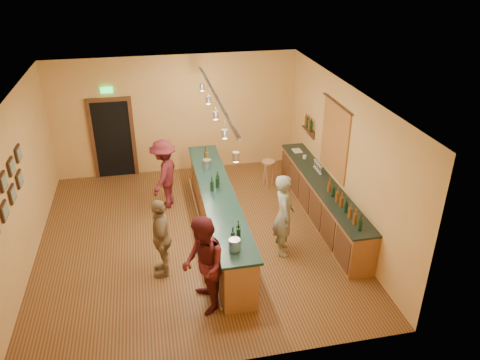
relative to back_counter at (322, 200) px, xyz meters
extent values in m
plane|color=#562B18|center=(-2.97, -0.18, -0.49)|extent=(7.00, 7.00, 0.00)
cube|color=silver|center=(-2.97, -0.18, 2.71)|extent=(6.50, 7.00, 0.02)
cube|color=tan|center=(-2.97, 3.32, 1.11)|extent=(6.50, 0.02, 3.20)
cube|color=tan|center=(-2.97, -3.68, 1.11)|extent=(6.50, 0.02, 3.20)
cube|color=tan|center=(-6.22, -0.18, 1.11)|extent=(0.02, 7.00, 3.20)
cube|color=tan|center=(0.28, -0.18, 1.11)|extent=(0.02, 7.00, 3.20)
cube|color=black|center=(-4.67, 3.30, 0.56)|extent=(0.95, 0.06, 2.10)
cube|color=#482F15|center=(-5.19, 3.28, 0.56)|extent=(0.10, 0.08, 2.10)
cube|color=#482F15|center=(-4.14, 3.28, 0.56)|extent=(0.10, 0.08, 2.10)
cube|color=#482F15|center=(-4.67, 3.28, 1.66)|extent=(1.15, 0.08, 0.10)
cube|color=#19E54C|center=(-4.67, 3.27, 1.91)|extent=(0.30, 0.04, 0.15)
cube|color=#9D2F1F|center=(0.26, 0.22, 1.36)|extent=(0.03, 1.40, 1.60)
cube|color=#482F15|center=(0.19, 1.72, 1.06)|extent=(0.16, 0.55, 0.03)
cube|color=#482F15|center=(0.26, 1.72, 0.96)|extent=(0.03, 0.55, 0.18)
cube|color=brown|center=(0.00, 0.02, -0.04)|extent=(0.55, 4.50, 0.90)
cube|color=black|center=(0.00, 0.02, 0.43)|extent=(0.60, 4.55, 0.04)
cylinder|color=silver|center=(0.00, 1.32, 0.50)|extent=(0.09, 0.09, 0.09)
cube|color=silver|center=(-0.03, 1.82, 0.46)|extent=(0.22, 0.30, 0.01)
cube|color=brown|center=(-2.43, -0.18, 0.01)|extent=(0.60, 5.00, 1.00)
cube|color=#132D27|center=(-2.43, -0.18, 0.54)|extent=(0.70, 5.10, 0.05)
cylinder|color=silver|center=(-2.79, -0.18, -0.34)|extent=(0.05, 5.00, 0.05)
cylinder|color=silver|center=(-2.48, -2.28, 0.67)|extent=(0.20, 0.20, 0.22)
cylinder|color=silver|center=(-2.48, 1.02, 0.67)|extent=(0.20, 0.20, 0.22)
cube|color=silver|center=(-2.43, -0.18, 2.65)|extent=(0.06, 4.60, 0.05)
cylinder|color=silver|center=(-2.43, -2.18, 2.46)|extent=(0.01, 0.01, 0.35)
cylinder|color=#A5A5AD|center=(-2.43, -2.18, 2.26)|extent=(0.11, 0.11, 0.14)
cylinder|color=#FFEABF|center=(-2.43, -2.18, 2.18)|extent=(0.08, 0.08, 0.02)
cylinder|color=silver|center=(-2.43, -1.18, 2.46)|extent=(0.01, 0.01, 0.35)
cylinder|color=#A5A5AD|center=(-2.43, -1.18, 2.26)|extent=(0.11, 0.11, 0.14)
cylinder|color=#FFEABF|center=(-2.43, -1.18, 2.18)|extent=(0.08, 0.08, 0.02)
cylinder|color=silver|center=(-2.43, -0.18, 2.46)|extent=(0.01, 0.01, 0.35)
cylinder|color=#A5A5AD|center=(-2.43, -0.18, 2.26)|extent=(0.11, 0.11, 0.14)
cylinder|color=#FFEABF|center=(-2.43, -0.18, 2.18)|extent=(0.08, 0.08, 0.02)
cylinder|color=silver|center=(-2.43, 0.82, 2.46)|extent=(0.01, 0.01, 0.35)
cylinder|color=#A5A5AD|center=(-2.43, 0.82, 2.26)|extent=(0.11, 0.11, 0.14)
cylinder|color=#FFEABF|center=(-2.43, 0.82, 2.18)|extent=(0.08, 0.08, 0.02)
cylinder|color=silver|center=(-2.43, 1.82, 2.46)|extent=(0.01, 0.01, 0.35)
cylinder|color=#A5A5AD|center=(-2.43, 1.82, 2.26)|extent=(0.11, 0.11, 0.14)
cylinder|color=#FFEABF|center=(-2.43, 1.82, 2.18)|extent=(0.08, 0.08, 0.02)
imported|color=gray|center=(-1.23, -1.06, 0.39)|extent=(0.52, 0.70, 1.75)
imported|color=#59191E|center=(-3.03, -2.38, 0.41)|extent=(0.74, 0.92, 1.79)
imported|color=#997A51|center=(-3.67, -1.25, 0.31)|extent=(0.44, 0.96, 1.60)
imported|color=#59191E|center=(-3.46, 1.33, 0.36)|extent=(1.02, 1.26, 1.70)
cylinder|color=#8F6140|center=(-0.79, 1.83, 0.21)|extent=(0.35, 0.35, 0.04)
cylinder|color=#8F6140|center=(-0.65, 1.83, -0.15)|extent=(0.04, 0.04, 0.68)
cylinder|color=#8F6140|center=(-0.85, 1.94, -0.15)|extent=(0.04, 0.04, 0.68)
cylinder|color=#8F6140|center=(-0.85, 1.71, -0.15)|extent=(0.04, 0.04, 0.68)
camera|label=1|loc=(-3.72, -8.70, 5.23)|focal=35.00mm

